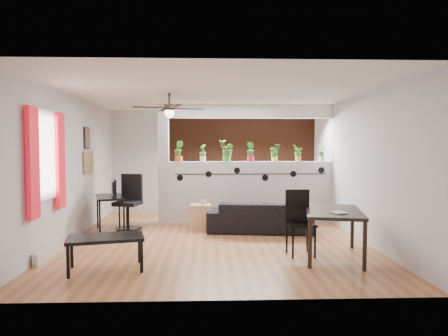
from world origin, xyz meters
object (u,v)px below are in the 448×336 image
at_px(potted_plant_0, 179,150).
at_px(potted_plant_3, 251,151).
at_px(sofa, 260,217).
at_px(folding_chair, 299,216).
at_px(office_chair, 129,206).
at_px(potted_plant_6, 322,153).
at_px(computer_desk, 110,199).
at_px(coffee_table, 106,240).
at_px(potted_plant_1, 203,152).
at_px(potted_plant_4, 274,152).
at_px(potted_plant_2, 227,150).
at_px(cube_shelf, 201,216).
at_px(dining_table, 333,215).
at_px(potted_plant_5, 298,153).
at_px(cup, 203,202).
at_px(ceiling_fan, 169,110).

height_order(potted_plant_0, potted_plant_3, potted_plant_0).
distance_m(sofa, folding_chair, 1.74).
bearing_deg(office_chair, potted_plant_6, 10.40).
relative_size(computer_desk, coffee_table, 1.00).
bearing_deg(potted_plant_1, potted_plant_6, 0.00).
xyz_separation_m(potted_plant_4, sofa, (-0.44, -0.98, -1.27)).
bearing_deg(potted_plant_2, coffee_table, -117.90).
height_order(cube_shelf, office_chair, office_chair).
bearing_deg(dining_table, folding_chair, 154.70).
bearing_deg(sofa, potted_plant_6, -139.90).
distance_m(computer_desk, folding_chair, 3.77).
xyz_separation_m(potted_plant_5, coffee_table, (-3.37, -3.37, -1.13)).
relative_size(potted_plant_2, computer_desk, 0.43).
height_order(cup, folding_chair, folding_chair).
xyz_separation_m(potted_plant_3, sofa, (0.08, -0.98, -1.30)).
height_order(cup, dining_table, dining_table).
bearing_deg(cup, folding_chair, -52.68).
bearing_deg(folding_chair, potted_plant_2, 110.96).
relative_size(potted_plant_3, cup, 3.36).
relative_size(ceiling_fan, office_chair, 1.08).
bearing_deg(ceiling_fan, folding_chair, -21.93).
distance_m(potted_plant_2, coffee_table, 4.00).
bearing_deg(potted_plant_2, ceiling_fan, -120.81).
relative_size(potted_plant_3, potted_plant_5, 1.19).
bearing_deg(dining_table, coffee_table, -171.13).
xyz_separation_m(potted_plant_0, folding_chair, (2.06, -2.64, -1.00)).
xyz_separation_m(cup, computer_desk, (-1.82, -0.27, 0.09)).
height_order(potted_plant_0, office_chair, potted_plant_0).
relative_size(ceiling_fan, dining_table, 0.82).
xyz_separation_m(office_chair, dining_table, (3.48, -2.11, 0.16)).
relative_size(potted_plant_6, computer_desk, 0.33).
bearing_deg(sofa, ceiling_fan, 33.06).
xyz_separation_m(potted_plant_5, office_chair, (-3.57, -0.75, -1.06)).
height_order(potted_plant_1, potted_plant_6, potted_plant_1).
height_order(ceiling_fan, potted_plant_4, ceiling_fan).
xyz_separation_m(ceiling_fan, computer_desk, (-1.26, 0.89, -1.67)).
bearing_deg(potted_plant_3, sofa, -85.21).
distance_m(potted_plant_6, office_chair, 4.30).
height_order(potted_plant_0, cube_shelf, potted_plant_0).
relative_size(potted_plant_4, office_chair, 0.35).
xyz_separation_m(potted_plant_6, folding_chair, (-1.10, -2.64, -0.95)).
distance_m(sofa, office_chair, 2.62).
distance_m(ceiling_fan, dining_table, 3.23).
bearing_deg(folding_chair, potted_plant_1, 120.23).
height_order(potted_plant_1, potted_plant_5, potted_plant_1).
xyz_separation_m(potted_plant_5, sofa, (-0.97, -0.98, -1.26)).
relative_size(potted_plant_4, potted_plant_5, 1.04).
distance_m(potted_plant_0, potted_plant_2, 1.05).
bearing_deg(potted_plant_1, cup, -88.65).
height_order(potted_plant_1, office_chair, potted_plant_1).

